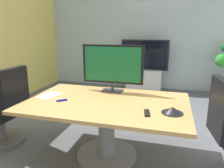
# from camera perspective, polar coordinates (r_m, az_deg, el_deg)

# --- Properties ---
(ground_plane) EXTENTS (7.74, 7.74, 0.00)m
(ground_plane) POSITION_cam_1_polar(r_m,az_deg,el_deg) (3.02, -2.12, -16.70)
(ground_plane) COLOR #515459
(wall_back_glass_partition) EXTENTS (5.22, 0.10, 2.81)m
(wall_back_glass_partition) POSITION_cam_1_polar(r_m,az_deg,el_deg) (5.89, 8.01, 12.74)
(wall_back_glass_partition) COLOR #9EB2B7
(wall_back_glass_partition) RESTS_ON ground
(conference_table) EXTENTS (1.92, 1.22, 0.73)m
(conference_table) POSITION_cam_1_polar(r_m,az_deg,el_deg) (2.62, -1.49, -8.30)
(conference_table) COLOR #B2894C
(conference_table) RESTS_ON ground
(office_chair_left) EXTENTS (0.60, 0.58, 1.09)m
(office_chair_left) POSITION_cam_1_polar(r_m,az_deg,el_deg) (3.25, -26.37, -7.00)
(office_chair_left) COLOR #4C4C51
(office_chair_left) RESTS_ON ground
(tv_monitor) EXTENTS (0.84, 0.18, 0.64)m
(tv_monitor) POSITION_cam_1_polar(r_m,az_deg,el_deg) (2.89, 0.16, 4.96)
(tv_monitor) COLOR #333338
(tv_monitor) RESTS_ON conference_table
(wall_display_unit) EXTENTS (1.20, 0.36, 1.31)m
(wall_display_unit) POSITION_cam_1_polar(r_m,az_deg,el_deg) (5.63, 8.54, 2.77)
(wall_display_unit) COLOR #B7BABC
(wall_display_unit) RESTS_ON ground
(conference_phone) EXTENTS (0.22, 0.22, 0.07)m
(conference_phone) POSITION_cam_1_polar(r_m,az_deg,el_deg) (2.28, 15.82, -6.79)
(conference_phone) COLOR black
(conference_phone) RESTS_ON conference_table
(remote_control) EXTENTS (0.08, 0.18, 0.02)m
(remote_control) POSITION_cam_1_polar(r_m,az_deg,el_deg) (2.22, 9.28, -7.60)
(remote_control) COLOR black
(remote_control) RESTS_ON conference_table
(whiteboard_marker) EXTENTS (0.11, 0.10, 0.02)m
(whiteboard_marker) POSITION_cam_1_polar(r_m,az_deg,el_deg) (2.63, -13.25, -4.24)
(whiteboard_marker) COLOR #1919A5
(whiteboard_marker) RESTS_ON conference_table
(paper_notepad) EXTENTS (0.26, 0.34, 0.01)m
(paper_notepad) POSITION_cam_1_polar(r_m,az_deg,el_deg) (2.87, -16.42, -2.97)
(paper_notepad) COLOR white
(paper_notepad) RESTS_ON conference_table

